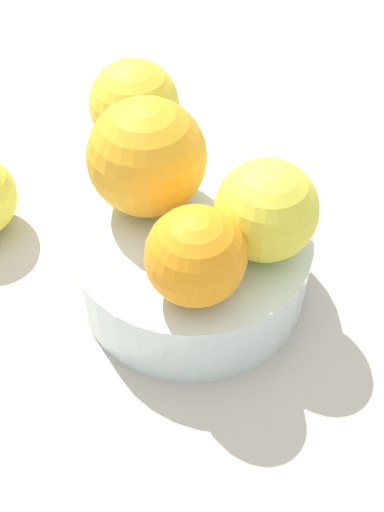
# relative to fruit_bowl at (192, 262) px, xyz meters

# --- Properties ---
(ground_plane) EXTENTS (1.10, 1.10, 0.02)m
(ground_plane) POSITION_rel_fruit_bowl_xyz_m (0.00, 0.00, -0.04)
(ground_plane) COLOR #BCB29E
(fruit_bowl) EXTENTS (0.17, 0.17, 0.06)m
(fruit_bowl) POSITION_rel_fruit_bowl_xyz_m (0.00, 0.00, 0.00)
(fruit_bowl) COLOR silver
(fruit_bowl) RESTS_ON ground_plane
(orange_in_bowl_0) EXTENTS (0.06, 0.06, 0.06)m
(orange_in_bowl_0) POSITION_rel_fruit_bowl_xyz_m (-0.02, 0.04, 0.06)
(orange_in_bowl_0) COLOR orange
(orange_in_bowl_0) RESTS_ON fruit_bowl
(orange_in_bowl_1) EXTENTS (0.08, 0.08, 0.08)m
(orange_in_bowl_1) POSITION_rel_fruit_bowl_xyz_m (0.04, -0.02, 0.07)
(orange_in_bowl_1) COLOR #F9A823
(orange_in_bowl_1) RESTS_ON fruit_bowl
(orange_in_bowl_2) EXTENTS (0.07, 0.07, 0.07)m
(orange_in_bowl_2) POSITION_rel_fruit_bowl_xyz_m (-0.05, -0.01, 0.06)
(orange_in_bowl_2) COLOR yellow
(orange_in_bowl_2) RESTS_ON fruit_bowl
(orange_loose_0) EXTENTS (0.08, 0.08, 0.08)m
(orange_loose_0) POSITION_rel_fruit_bowl_xyz_m (0.12, -0.14, 0.01)
(orange_loose_0) COLOR yellow
(orange_loose_0) RESTS_ON ground_plane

